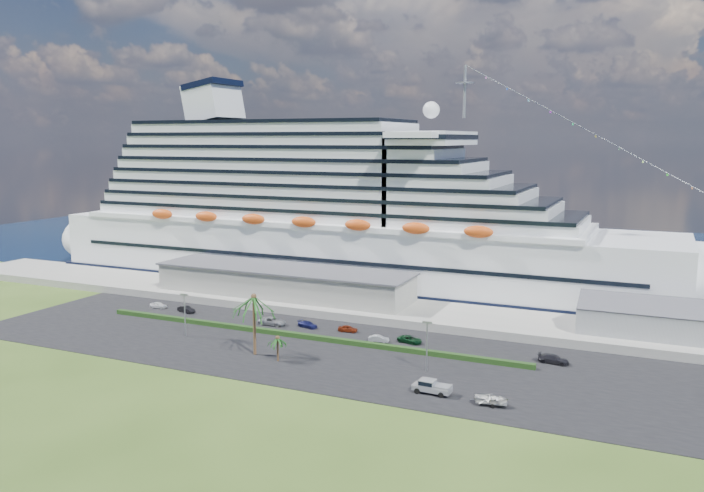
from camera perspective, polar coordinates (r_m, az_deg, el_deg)
The scene contains 22 objects.
ground at distance 114.02m, azimuth -4.84°, elevation -10.22°, with size 420.00×420.00×0.00m, color #314717.
asphalt_lot at distance 123.22m, azimuth -2.32°, elevation -8.69°, with size 140.00×38.00×0.12m, color black.
wharf at distance 148.48m, azimuth 2.72°, elevation -5.29°, with size 240.00×20.00×1.80m, color gray.
water at distance 233.05m, azimuth 10.91°, elevation -0.45°, with size 420.00×160.00×0.02m, color #0B1732.
cruise_ship at distance 175.75m, azimuth -0.89°, elevation 2.18°, with size 191.00×38.00×54.00m.
terminal_building at distance 158.21m, azimuth -5.73°, elevation -2.91°, with size 61.00×15.00×6.30m.
port_shed at distance 137.89m, azimuth 23.36°, elevation -5.64°, with size 24.00×12.31×7.37m.
hedge at distance 130.88m, azimuth -4.49°, elevation -7.41°, with size 88.00×1.10×0.90m, color black.
lamp_post_left at distance 133.94m, azimuth -13.74°, elevation -5.15°, with size 1.60×0.35×8.27m.
lamp_post_right at distance 111.73m, azimuth 6.25°, elevation -7.76°, with size 1.60×0.35×8.27m.
palm_tall at distance 119.68m, azimuth -8.16°, elevation -4.76°, with size 8.82×8.82×11.13m.
palm_short at distance 117.10m, azimuth -6.20°, elevation -7.83°, with size 3.53×3.53×4.56m.
parked_car_0 at distance 158.49m, azimuth -15.80°, elevation -4.75°, with size 1.57×3.90×1.33m, color white.
parked_car_1 at distance 152.95m, azimuth -13.61°, elevation -5.13°, with size 1.51×4.34×1.43m, color black.
parked_car_2 at distance 139.85m, azimuth -6.64°, elevation -6.23°, with size 2.58×5.60×1.56m, color gray.
parked_car_3 at distance 137.47m, azimuth -3.71°, elevation -6.52°, with size 1.76×4.33×1.26m, color #16194F.
parked_car_4 at distance 134.19m, azimuth -0.35°, elevation -6.88°, with size 1.54×3.83×1.30m, color maroon.
parked_car_5 at distance 127.84m, azimuth 2.23°, elevation -7.71°, with size 1.33×3.81×1.25m, color #AFB0B6.
parked_car_6 at distance 127.67m, azimuth 4.84°, elevation -7.75°, with size 2.16×4.68×1.30m, color black.
parked_car_7 at distance 120.92m, azimuth 16.40°, elevation -9.00°, with size 2.08×5.12×1.49m, color black.
pickup_truck at distance 103.69m, azimuth 6.61°, elevation -11.50°, with size 5.84×2.34×2.04m.
boat_trailer at distance 100.60m, azimuth 11.52°, elevation -12.33°, with size 5.62×4.11×1.56m.
Camera 1 is at (52.83, -93.90, 37.33)m, focal length 35.00 mm.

